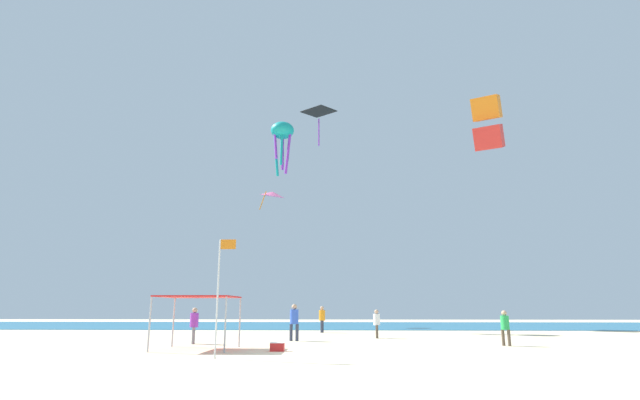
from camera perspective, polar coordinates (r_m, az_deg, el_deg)
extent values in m
cube|color=beige|center=(19.87, -1.67, -17.86)|extent=(110.00, 110.00, 0.10)
cube|color=#1E6B93|center=(49.52, 0.80, -14.76)|extent=(110.00, 21.96, 0.03)
cylinder|color=#B2B2B7|center=(20.73, -19.73, -13.81)|extent=(0.07, 0.07, 2.15)
cylinder|color=#B2B2B7|center=(19.82, -11.26, -14.38)|extent=(0.07, 0.07, 2.15)
cylinder|color=#B2B2B7|center=(23.35, -17.14, -13.80)|extent=(0.07, 0.07, 2.15)
cylinder|color=#B2B2B7|center=(22.54, -9.58, -14.23)|extent=(0.07, 0.07, 2.15)
cube|color=red|center=(21.55, -14.28, -11.16)|extent=(3.12, 2.86, 0.06)
cylinder|color=#33384C|center=(34.92, 0.19, -14.92)|extent=(0.16, 0.16, 0.84)
cylinder|color=#33384C|center=(35.24, 0.31, -14.90)|extent=(0.16, 0.16, 0.84)
cylinder|color=orange|center=(35.06, 0.24, -13.63)|extent=(0.44, 0.44, 0.73)
sphere|color=tan|center=(35.06, 0.24, -12.82)|extent=(0.27, 0.27, 0.27)
cylinder|color=slate|center=(25.04, -14.92, -15.39)|extent=(0.15, 0.15, 0.78)
cylinder|color=slate|center=(24.73, -14.92, -15.43)|extent=(0.15, 0.15, 0.78)
cylinder|color=purple|center=(24.86, -14.82, -13.72)|extent=(0.41, 0.41, 0.68)
sphere|color=tan|center=(24.85, -14.76, -12.65)|extent=(0.26, 0.26, 0.26)
cylinder|color=#33384C|center=(26.22, -2.76, -15.56)|extent=(0.17, 0.17, 0.87)
cylinder|color=#33384C|center=(26.34, -3.49, -15.54)|extent=(0.17, 0.17, 0.87)
cylinder|color=blue|center=(26.25, -3.10, -13.78)|extent=(0.45, 0.45, 0.76)
sphere|color=tan|center=(26.25, -3.09, -12.64)|extent=(0.28, 0.28, 0.28)
cylinder|color=brown|center=(24.33, 21.70, -15.09)|extent=(0.14, 0.14, 0.73)
cylinder|color=brown|center=(24.46, 21.08, -15.12)|extent=(0.14, 0.14, 0.73)
cylinder|color=green|center=(24.36, 21.25, -13.52)|extent=(0.38, 0.38, 0.63)
sphere|color=tan|center=(24.36, 21.17, -12.50)|extent=(0.24, 0.24, 0.24)
cylinder|color=brown|center=(28.90, 6.84, -15.37)|extent=(0.14, 0.14, 0.74)
cylinder|color=brown|center=(28.61, 6.82, -15.39)|extent=(0.14, 0.14, 0.74)
cylinder|color=white|center=(28.73, 6.80, -14.01)|extent=(0.38, 0.38, 0.64)
sphere|color=tan|center=(28.72, 6.77, -13.14)|extent=(0.24, 0.24, 0.24)
cylinder|color=silver|center=(17.51, -12.17, -11.34)|extent=(0.06, 0.06, 4.12)
cube|color=orange|center=(17.58, -10.92, -5.23)|extent=(0.55, 0.02, 0.35)
cube|color=red|center=(20.16, -5.14, -17.14)|extent=(0.56, 0.36, 0.32)
cube|color=white|center=(20.14, -5.13, -16.64)|extent=(0.57, 0.37, 0.03)
cube|color=black|center=(50.88, -0.14, 10.56)|extent=(3.93, 3.93, 0.34)
cylinder|color=purple|center=(50.01, -0.14, 8.12)|extent=(0.19, 0.19, 2.98)
ellipsoid|color=teal|center=(41.82, -4.52, 8.30)|extent=(2.76, 2.76, 1.44)
cylinder|color=teal|center=(41.54, -3.79, 6.16)|extent=(0.41, 0.34, 2.24)
cylinder|color=purple|center=(41.76, -4.50, 5.58)|extent=(0.23, 0.51, 2.90)
cylinder|color=teal|center=(41.41, -5.27, 5.27)|extent=(0.54, 0.39, 3.57)
cylinder|color=purple|center=(41.05, -5.34, 6.42)|extent=(0.41, 0.34, 2.24)
cylinder|color=teal|center=(40.61, -4.64, 6.13)|extent=(0.23, 0.51, 2.90)
cylinder|color=purple|center=(40.75, -3.87, 5.55)|extent=(0.54, 0.39, 3.57)
cone|color=pink|center=(48.76, -5.70, 0.72)|extent=(3.67, 3.68, 1.06)
cylinder|color=orange|center=(48.02, -6.86, -0.06)|extent=(0.89, 1.06, 1.69)
cube|color=orange|center=(31.73, 19.31, 10.31)|extent=(2.27, 2.44, 1.84)
cube|color=red|center=(31.05, 19.57, 7.06)|extent=(2.27, 2.44, 1.84)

